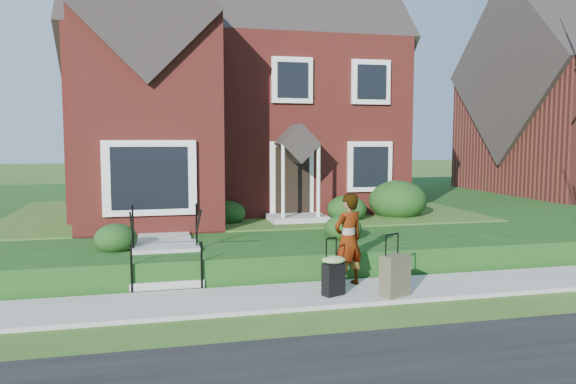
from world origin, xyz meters
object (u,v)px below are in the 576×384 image
object	(u,v)px
front_steps	(166,259)
suitcase_black	(333,273)
woman	(348,239)
suitcase_olive	(395,275)

from	to	relation	value
front_steps	suitcase_black	xyz separation A→B (m)	(2.95, -2.07, 0.02)
suitcase_black	woman	bearing A→B (deg)	27.61
suitcase_black	suitcase_olive	xyz separation A→B (m)	(1.07, -0.31, -0.03)
front_steps	suitcase_olive	size ratio (longest dim) A/B	1.77
front_steps	suitcase_black	size ratio (longest dim) A/B	1.90
front_steps	woman	xyz separation A→B (m)	(3.45, -1.45, 0.51)
front_steps	suitcase_black	bearing A→B (deg)	-35.03
woman	front_steps	bearing A→B (deg)	-43.90
front_steps	suitcase_black	distance (m)	3.61
suitcase_olive	woman	bearing A→B (deg)	99.11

